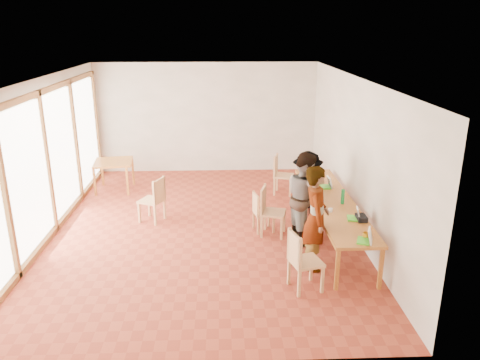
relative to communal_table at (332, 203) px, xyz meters
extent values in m
plane|color=#A03E26|center=(-2.50, 0.48, -0.70)|extent=(8.00, 8.00, 0.00)
cube|color=silver|center=(-2.50, 4.48, 0.80)|extent=(6.00, 0.10, 3.00)
cube|color=silver|center=(-2.50, -3.52, 0.80)|extent=(6.00, 0.10, 3.00)
cube|color=silver|center=(0.50, 0.48, 0.80)|extent=(0.10, 8.00, 3.00)
cube|color=white|center=(-5.46, 0.48, 0.80)|extent=(0.10, 8.00, 3.00)
cube|color=white|center=(-2.50, 0.48, 2.32)|extent=(6.00, 8.00, 0.04)
cube|color=orange|center=(0.00, 0.00, 0.02)|extent=(0.80, 4.00, 0.05)
cube|color=orange|center=(-0.34, -1.94, -0.35)|extent=(0.06, 0.06, 0.70)
cube|color=orange|center=(-0.34, 1.94, -0.35)|extent=(0.06, 0.06, 0.70)
cube|color=orange|center=(0.34, -1.94, -0.35)|extent=(0.06, 0.06, 0.70)
cube|color=orange|center=(0.34, 1.94, -0.35)|extent=(0.06, 0.06, 0.70)
cube|color=orange|center=(-4.77, 2.89, 0.02)|extent=(0.90, 0.90, 0.05)
cube|color=orange|center=(-5.16, 2.50, -0.35)|extent=(0.05, 0.05, 0.70)
cube|color=orange|center=(-5.16, 3.28, -0.35)|extent=(0.05, 0.05, 0.70)
cube|color=orange|center=(-4.38, 2.50, -0.35)|extent=(0.05, 0.05, 0.70)
cube|color=orange|center=(-4.38, 3.28, -0.35)|extent=(0.05, 0.05, 0.70)
cube|color=tan|center=(-0.82, -1.88, -0.24)|extent=(0.56, 0.56, 0.04)
cube|color=tan|center=(-1.02, -1.93, 0.02)|extent=(0.16, 0.45, 0.48)
cube|color=tan|center=(-1.27, 0.31, -0.32)|extent=(0.44, 0.44, 0.04)
cube|color=tan|center=(-1.44, 0.28, -0.11)|extent=(0.11, 0.37, 0.39)
cube|color=tan|center=(-1.11, 0.12, -0.24)|extent=(0.56, 0.56, 0.04)
cube|color=tan|center=(-1.31, 0.17, 0.02)|extent=(0.16, 0.45, 0.48)
cube|color=tan|center=(-0.60, 2.46, -0.25)|extent=(0.55, 0.55, 0.04)
cube|color=tan|center=(-0.79, 2.52, 0.01)|extent=(0.17, 0.44, 0.47)
cube|color=tan|center=(-3.57, 0.91, -0.25)|extent=(0.59, 0.59, 0.04)
cube|color=tan|center=(-3.39, 0.83, 0.00)|extent=(0.22, 0.42, 0.46)
imported|color=gray|center=(-0.55, -1.20, 0.20)|extent=(0.49, 0.70, 1.80)
imported|color=gray|center=(-0.54, -0.13, 0.16)|extent=(0.81, 0.96, 1.73)
imported|color=gray|center=(-0.41, 0.43, 0.09)|extent=(0.68, 1.08, 1.59)
cube|color=#48CD23|center=(0.08, -1.80, 0.06)|extent=(0.27, 0.32, 0.03)
cube|color=white|center=(0.16, -1.83, 0.16)|extent=(0.16, 0.26, 0.22)
cube|color=#48CD23|center=(0.15, -0.91, 0.06)|extent=(0.22, 0.28, 0.03)
cube|color=white|center=(0.24, -0.93, 0.15)|extent=(0.11, 0.24, 0.21)
cube|color=#48CD23|center=(0.02, 0.74, 0.06)|extent=(0.21, 0.28, 0.03)
cube|color=white|center=(0.12, 0.75, 0.16)|extent=(0.09, 0.25, 0.23)
imported|color=orange|center=(0.15, -1.67, 0.09)|extent=(0.12, 0.12, 0.09)
cylinder|color=#188239|center=(0.15, -0.19, 0.19)|extent=(0.07, 0.07, 0.28)
cylinder|color=silver|center=(0.16, 1.78, 0.09)|extent=(0.07, 0.07, 0.09)
cylinder|color=white|center=(-0.16, -0.56, 0.08)|extent=(0.08, 0.08, 0.06)
cube|color=#E1386D|center=(0.11, -1.74, 0.05)|extent=(0.05, 0.10, 0.01)
cube|color=black|center=(0.28, -0.98, 0.09)|extent=(0.16, 0.26, 0.09)
camera|label=1|loc=(-2.10, -8.27, 3.23)|focal=35.00mm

